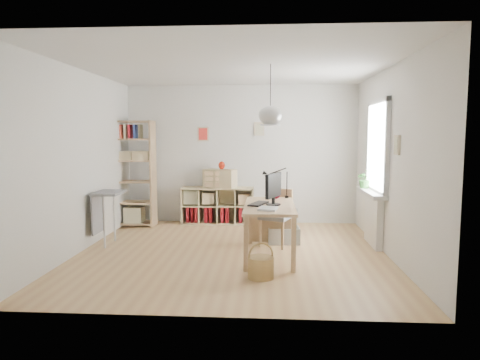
# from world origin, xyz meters

# --- Properties ---
(ground) EXTENTS (4.50, 4.50, 0.00)m
(ground) POSITION_xyz_m (0.00, 0.00, 0.00)
(ground) COLOR tan
(ground) RESTS_ON ground
(room_shell) EXTENTS (4.50, 4.50, 4.50)m
(room_shell) POSITION_xyz_m (0.55, -0.15, 2.00)
(room_shell) COLOR silver
(room_shell) RESTS_ON ground
(window_unit) EXTENTS (0.07, 1.16, 1.46)m
(window_unit) POSITION_xyz_m (2.23, 0.60, 1.55)
(window_unit) COLOR white
(window_unit) RESTS_ON ground
(radiator) EXTENTS (0.10, 0.80, 0.80)m
(radiator) POSITION_xyz_m (2.19, 0.60, 0.40)
(radiator) COLOR white
(radiator) RESTS_ON ground
(windowsill) EXTENTS (0.22, 1.20, 0.06)m
(windowsill) POSITION_xyz_m (2.14, 0.60, 0.83)
(windowsill) COLOR silver
(windowsill) RESTS_ON radiator
(desk) EXTENTS (0.70, 1.50, 0.75)m
(desk) POSITION_xyz_m (0.55, -0.15, 0.66)
(desk) COLOR tan
(desk) RESTS_ON ground
(cube_shelf) EXTENTS (1.40, 0.38, 0.72)m
(cube_shelf) POSITION_xyz_m (-0.47, 2.08, 0.30)
(cube_shelf) COLOR beige
(cube_shelf) RESTS_ON ground
(tall_bookshelf) EXTENTS (0.80, 0.38, 2.00)m
(tall_bookshelf) POSITION_xyz_m (-2.04, 1.80, 1.09)
(tall_bookshelf) COLOR tan
(tall_bookshelf) RESTS_ON ground
(side_table) EXTENTS (0.40, 0.55, 0.85)m
(side_table) POSITION_xyz_m (-2.04, 0.35, 0.67)
(side_table) COLOR gray
(side_table) RESTS_ON ground
(chair) EXTENTS (0.56, 0.56, 0.88)m
(chair) POSITION_xyz_m (0.67, 0.51, 0.50)
(chair) COLOR gray
(chair) RESTS_ON ground
(wicker_basket) EXTENTS (0.32, 0.32, 0.44)m
(wicker_basket) POSITION_xyz_m (0.44, -1.09, 0.14)
(wicker_basket) COLOR #9D7B47
(wicker_basket) RESTS_ON ground
(storage_chest) EXTENTS (0.52, 0.59, 0.53)m
(storage_chest) POSITION_xyz_m (0.79, 0.69, 0.17)
(storage_chest) COLOR silver
(storage_chest) RESTS_ON ground
(monitor) EXTENTS (0.23, 0.50, 0.45)m
(monitor) POSITION_xyz_m (0.60, -0.19, 1.00)
(monitor) COLOR black
(monitor) RESTS_ON desk
(keyboard) EXTENTS (0.30, 0.47, 0.02)m
(keyboard) POSITION_xyz_m (0.39, -0.15, 0.76)
(keyboard) COLOR black
(keyboard) RESTS_ON desk
(task_lamp) EXTENTS (0.41, 0.15, 0.44)m
(task_lamp) POSITION_xyz_m (0.62, 0.44, 1.05)
(task_lamp) COLOR black
(task_lamp) RESTS_ON desk
(yarn_ball) EXTENTS (0.16, 0.16, 0.16)m
(yarn_ball) POSITION_xyz_m (0.64, 0.40, 0.83)
(yarn_ball) COLOR #4E0A12
(yarn_ball) RESTS_ON desk
(paper_tray) EXTENTS (0.28, 0.32, 0.03)m
(paper_tray) POSITION_xyz_m (0.53, -0.57, 0.76)
(paper_tray) COLOR silver
(paper_tray) RESTS_ON desk
(drawer_chest) EXTENTS (0.67, 0.47, 0.35)m
(drawer_chest) POSITION_xyz_m (-0.40, 2.04, 0.90)
(drawer_chest) COLOR beige
(drawer_chest) RESTS_ON cube_shelf
(red_vase) EXTENTS (0.13, 0.13, 0.15)m
(red_vase) POSITION_xyz_m (-0.37, 2.04, 1.15)
(red_vase) COLOR #A8200E
(red_vase) RESTS_ON drawer_chest
(potted_plant) EXTENTS (0.29, 0.26, 0.31)m
(potted_plant) POSITION_xyz_m (2.12, 0.95, 1.01)
(potted_plant) COLOR #2D6526
(potted_plant) RESTS_ON windowsill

